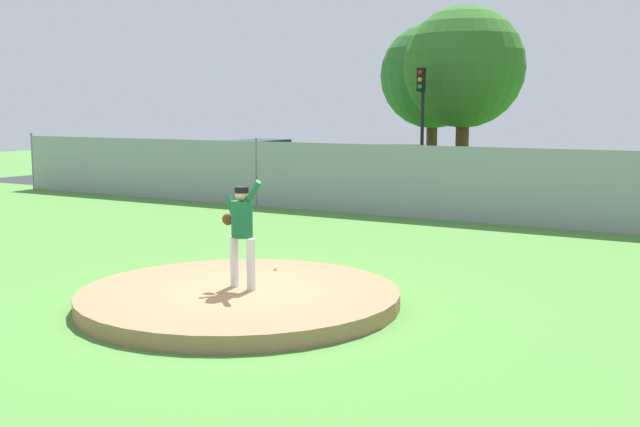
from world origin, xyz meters
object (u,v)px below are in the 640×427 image
(parked_car_charcoal, at_px, (390,172))
(traffic_light_near, at_px, (422,105))
(parked_car_red, at_px, (538,181))
(pitcher_youth, at_px, (241,226))
(parked_car_burgundy, at_px, (257,164))
(baseball, at_px, (276,268))

(parked_car_charcoal, height_order, traffic_light_near, traffic_light_near)
(traffic_light_near, bearing_deg, parked_car_red, -39.38)
(pitcher_youth, height_order, parked_car_burgundy, pitcher_youth)
(parked_car_red, bearing_deg, parked_car_charcoal, 174.77)
(baseball, relative_size, parked_car_charcoal, 0.02)
(parked_car_burgundy, xyz_separation_m, traffic_light_near, (5.06, 3.89, 2.25))
(pitcher_youth, relative_size, parked_car_red, 0.34)
(parked_car_charcoal, bearing_deg, parked_car_burgundy, 175.58)
(baseball, height_order, parked_car_burgundy, parked_car_burgundy)
(baseball, distance_m, traffic_light_near, 18.28)
(parked_car_charcoal, bearing_deg, traffic_light_near, 99.48)
(pitcher_youth, bearing_deg, parked_car_burgundy, 124.38)
(parked_car_burgundy, distance_m, parked_car_red, 10.96)
(parked_car_burgundy, relative_size, traffic_light_near, 1.03)
(parked_car_red, bearing_deg, baseball, -94.78)
(traffic_light_near, bearing_deg, parked_car_burgundy, -142.45)
(pitcher_youth, bearing_deg, parked_car_red, 86.89)
(parked_car_burgundy, relative_size, parked_car_red, 0.96)
(parked_car_red, height_order, traffic_light_near, traffic_light_near)
(pitcher_youth, relative_size, traffic_light_near, 0.37)
(baseball, xyz_separation_m, parked_car_burgundy, (-9.87, 13.51, 0.58))
(pitcher_youth, xyz_separation_m, baseball, (-0.29, 1.34, -0.91))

